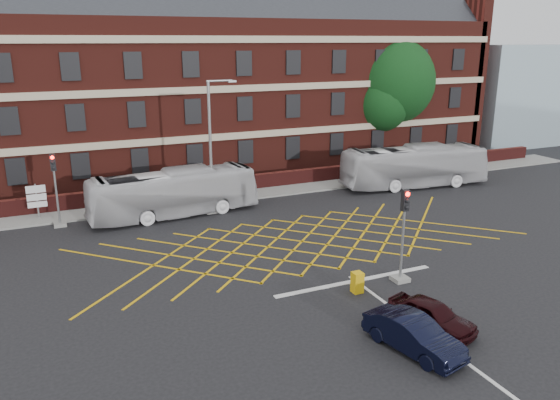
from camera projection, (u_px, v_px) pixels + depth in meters
name	position (u px, v px, depth m)	size (l,w,h in m)	color
ground	(319.00, 254.00, 27.72)	(120.00, 120.00, 0.00)	black
victorian_building	(199.00, 73.00, 44.88)	(51.00, 12.17, 20.40)	#501A14
boundary_wall	(234.00, 184.00, 38.96)	(56.00, 0.50, 1.10)	#481413
far_pavement	(239.00, 194.00, 38.22)	(60.00, 3.00, 0.12)	slate
glass_block	(511.00, 93.00, 57.94)	(14.00, 10.00, 10.00)	#99B2BF
box_junction_hatching	(302.00, 241.00, 29.47)	(11.50, 0.12, 0.02)	#CC990C
stop_line	(355.00, 281.00, 24.65)	(8.00, 0.30, 0.02)	silver
centre_line	(454.00, 353.00, 18.95)	(0.15, 14.00, 0.02)	silver
bus_left	(174.00, 193.00, 33.41)	(2.42, 10.36, 2.89)	silver
bus_right	(414.00, 166.00, 40.10)	(2.56, 10.96, 3.05)	#B9B9BD
car_navy	(414.00, 335.00, 18.98)	(1.32, 3.78, 1.25)	black
car_maroon	(432.00, 315.00, 20.41)	(1.38, 3.43, 1.17)	black
deciduous_tree	(390.00, 88.00, 47.65)	(7.78, 7.62, 10.79)	black
traffic_light_near	(402.00, 244.00, 24.17)	(0.70, 0.70, 4.27)	slate
traffic_light_far	(57.00, 197.00, 31.41)	(0.70, 0.70, 4.27)	slate
street_lamp	(212.00, 169.00, 33.83)	(2.25, 1.00, 8.18)	slate
direction_signs	(37.00, 198.00, 32.70)	(1.10, 0.16, 2.20)	gray
utility_cabinet	(357.00, 282.00, 23.44)	(0.44, 0.44, 0.92)	gold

